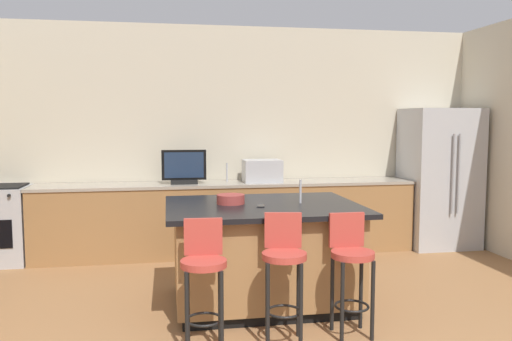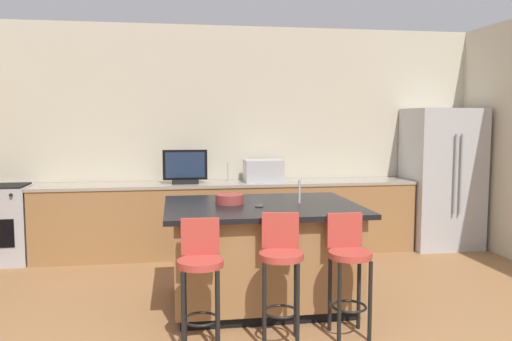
% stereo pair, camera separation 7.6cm
% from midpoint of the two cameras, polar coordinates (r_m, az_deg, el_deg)
% --- Properties ---
extents(wall_back, '(7.05, 0.12, 2.93)m').
position_cam_midpoint_polar(wall_back, '(6.92, -2.17, 3.57)').
color(wall_back, beige).
rests_on(wall_back, ground_plane).
extents(counter_back, '(4.79, 0.62, 0.92)m').
position_cam_midpoint_polar(counter_back, '(6.64, -2.64, -5.24)').
color(counter_back, '#9E7042').
rests_on(counter_back, ground_plane).
extents(kitchen_island, '(1.76, 1.35, 0.93)m').
position_cam_midpoint_polar(kitchen_island, '(4.85, 1.02, -9.06)').
color(kitchen_island, black).
rests_on(kitchen_island, ground_plane).
extents(refrigerator, '(0.92, 0.78, 1.86)m').
position_cam_midpoint_polar(refrigerator, '(7.38, 20.05, -0.79)').
color(refrigerator, '#B7BABF').
rests_on(refrigerator, ground_plane).
extents(range_oven, '(0.71, 0.63, 0.94)m').
position_cam_midpoint_polar(range_oven, '(6.90, -26.13, -5.33)').
color(range_oven, '#B7BABF').
rests_on(range_oven, ground_plane).
extents(microwave, '(0.48, 0.36, 0.28)m').
position_cam_midpoint_polar(microwave, '(6.62, 1.13, -0.03)').
color(microwave, '#B7BABF').
rests_on(microwave, counter_back).
extents(tv_monitor, '(0.55, 0.16, 0.42)m').
position_cam_midpoint_polar(tv_monitor, '(6.46, -7.49, 0.27)').
color(tv_monitor, black).
rests_on(tv_monitor, counter_back).
extents(sink_faucet_back, '(0.02, 0.02, 0.24)m').
position_cam_midpoint_polar(sink_faucet_back, '(6.65, -2.77, -0.19)').
color(sink_faucet_back, '#B2B2B7').
rests_on(sink_faucet_back, counter_back).
extents(sink_faucet_island, '(0.02, 0.02, 0.22)m').
position_cam_midpoint_polar(sink_faucet_island, '(4.82, 5.25, -2.33)').
color(sink_faucet_island, '#B2B2B7').
rests_on(sink_faucet_island, kitchen_island).
extents(bar_stool_left, '(0.34, 0.35, 0.97)m').
position_cam_midpoint_polar(bar_stool_left, '(3.90, -5.58, -11.17)').
color(bar_stool_left, '#B23D33').
rests_on(bar_stool_left, ground_plane).
extents(bar_stool_center, '(0.34, 0.36, 0.98)m').
position_cam_midpoint_polar(bar_stool_center, '(4.01, 3.27, -10.47)').
color(bar_stool_center, '#B23D33').
rests_on(bar_stool_center, ground_plane).
extents(bar_stool_right, '(0.34, 0.34, 0.96)m').
position_cam_midpoint_polar(bar_stool_right, '(4.21, 10.69, -10.06)').
color(bar_stool_right, '#B23D33').
rests_on(bar_stool_right, ground_plane).
extents(fruit_bowl, '(0.26, 0.26, 0.09)m').
position_cam_midpoint_polar(fruit_bowl, '(4.79, -2.49, -3.17)').
color(fruit_bowl, '#993833').
rests_on(fruit_bowl, kitchen_island).
extents(cell_phone, '(0.10, 0.16, 0.01)m').
position_cam_midpoint_polar(cell_phone, '(4.66, 0.84, -3.90)').
color(cell_phone, black).
rests_on(cell_phone, kitchen_island).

